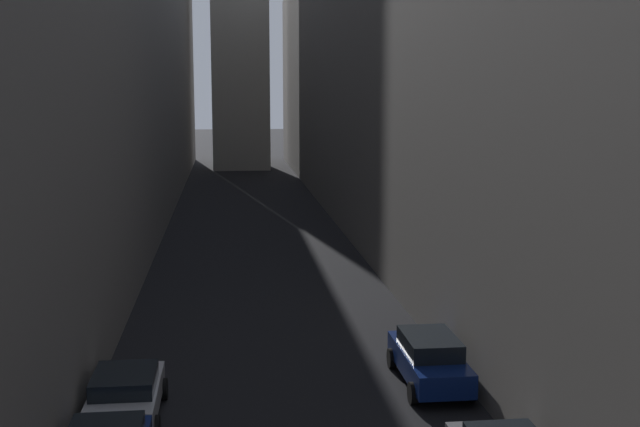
# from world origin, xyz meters

# --- Properties ---
(ground_plane) EXTENTS (264.00, 264.00, 0.00)m
(ground_plane) POSITION_xyz_m (0.00, 48.00, 0.00)
(ground_plane) COLOR black
(building_block_left) EXTENTS (15.49, 108.00, 24.54)m
(building_block_left) POSITION_xyz_m (-13.25, 50.00, 12.27)
(building_block_left) COLOR slate
(building_block_left) RESTS_ON ground
(building_block_right) EXTENTS (13.30, 108.00, 19.37)m
(building_block_right) POSITION_xyz_m (12.15, 50.00, 9.68)
(building_block_right) COLOR slate
(building_block_right) RESTS_ON ground
(parked_car_left_far) EXTENTS (2.00, 3.99, 1.38)m
(parked_car_left_far) POSITION_xyz_m (-4.40, 22.73, 0.74)
(parked_car_left_far) COLOR #B7B7BC
(parked_car_left_far) RESTS_ON ground
(parked_car_right_far) EXTENTS (1.89, 4.45, 1.54)m
(parked_car_right_far) POSITION_xyz_m (4.40, 24.45, 0.81)
(parked_car_right_far) COLOR navy
(parked_car_right_far) RESTS_ON ground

